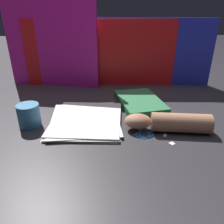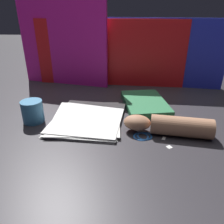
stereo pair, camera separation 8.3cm
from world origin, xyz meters
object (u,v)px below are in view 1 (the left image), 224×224
paper_stack (86,120)px  scissors (142,131)px  book_closed (140,102)px  hand_forearm (169,122)px  mug (29,115)px

paper_stack → scissors: paper_stack is taller
book_closed → hand_forearm: bearing=-74.2°
scissors → book_closed: bearing=83.2°
hand_forearm → scissors: bearing=-176.1°
scissors → paper_stack: bearing=156.4°
paper_stack → hand_forearm: 0.33m
paper_stack → scissors: size_ratio=2.20×
hand_forearm → paper_stack: bearing=164.6°
scissors → mug: (-0.43, 0.07, 0.04)m
book_closed → scissors: book_closed is taller
paper_stack → hand_forearm: hand_forearm is taller
paper_stack → book_closed: size_ratio=1.11×
book_closed → scissors: bearing=-96.8°
book_closed → mug: (-0.46, -0.18, 0.03)m
paper_stack → mug: size_ratio=3.80×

